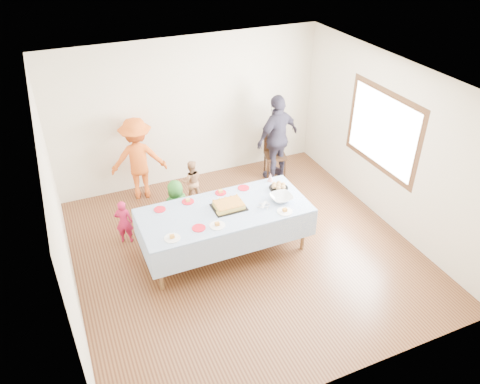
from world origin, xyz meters
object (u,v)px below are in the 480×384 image
(party_table, at_px, (225,213))
(adult_left, at_px, (138,159))
(birthday_cake, at_px, (229,205))
(dining_chair, at_px, (275,150))

(party_table, distance_m, adult_left, 2.23)
(birthday_cake, bearing_deg, party_table, -163.00)
(birthday_cake, bearing_deg, dining_chair, 47.29)
(party_table, height_order, dining_chair, dining_chair)
(party_table, relative_size, dining_chair, 2.78)
(adult_left, bearing_deg, dining_chair, -174.08)
(party_table, distance_m, dining_chair, 2.59)
(dining_chair, bearing_deg, party_table, -118.25)
(dining_chair, distance_m, adult_left, 2.60)
(birthday_cake, height_order, dining_chair, dining_chair)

